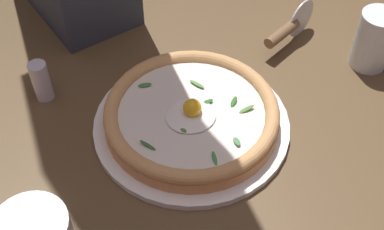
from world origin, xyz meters
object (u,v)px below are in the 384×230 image
object	(u,v)px
pizza_cutter	(288,28)
pepper_shaker	(41,81)
drinking_glass	(373,44)
pizza	(192,115)

from	to	relation	value
pizza_cutter	pepper_shaker	xyz separation A→B (m)	(-0.47, 0.02, -0.00)
pizza_cutter	drinking_glass	bearing A→B (deg)	-41.10
pizza	pizza_cutter	size ratio (longest dim) A/B	2.14
pizza_cutter	pepper_shaker	bearing A→B (deg)	177.57
drinking_glass	pepper_shaker	world-z (taller)	drinking_glass
pepper_shaker	drinking_glass	bearing A→B (deg)	-11.83
pizza	drinking_glass	world-z (taller)	drinking_glass
pizza_cutter	pepper_shaker	distance (m)	0.47
drinking_glass	pizza_cutter	bearing A→B (deg)	138.90
pizza_cutter	pepper_shaker	size ratio (longest dim) A/B	1.77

